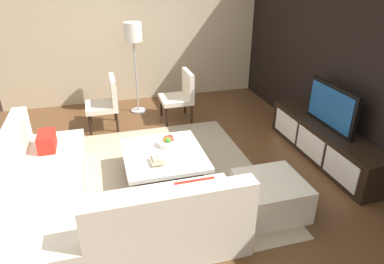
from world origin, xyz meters
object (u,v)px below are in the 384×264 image
accent_chair_far (181,93)px  book_stack (157,160)px  accent_chair_near (107,100)px  fruit_bowl (168,142)px  coffee_table (164,165)px  sectional_couch (84,202)px  ottoman (271,196)px  media_console (324,142)px  floor_lamp (133,38)px  television (331,107)px

accent_chair_far → book_stack: 2.18m
accent_chair_near → fruit_bowl: bearing=21.0°
accent_chair_near → coffee_table: bearing=16.1°
sectional_couch → coffee_table: bearing=122.7°
coffee_table → book_stack: (0.22, -0.12, 0.21)m
ottoman → accent_chair_far: (-2.77, -0.33, 0.29)m
accent_chair_far → media_console: bearing=48.0°
sectional_couch → fruit_bowl: bearing=126.9°
fruit_bowl → floor_lamp: bearing=-176.8°
floor_lamp → ottoman: (3.33, 1.03, -1.17)m
book_stack → ottoman: bearing=56.9°
television → coffee_table: (-0.10, -2.30, -0.60)m
sectional_couch → book_stack: bearing=115.5°
media_console → accent_chair_far: (-1.91, -1.61, 0.24)m
fruit_bowl → sectional_couch: bearing=-53.1°
media_console → floor_lamp: size_ratio=1.32×
book_stack → floor_lamp: bearing=177.8°
accent_chair_near → ottoman: size_ratio=1.24×
accent_chair_near → floor_lamp: floor_lamp is taller
book_stack → television: bearing=92.8°
floor_lamp → television: bearing=43.1°
accent_chair_far → television: bearing=48.0°
floor_lamp → accent_chair_far: floor_lamp is taller
coffee_table → ottoman: size_ratio=1.54×
book_stack → coffee_table: bearing=151.4°
ottoman → fruit_bowl: size_ratio=2.50×
sectional_couch → floor_lamp: size_ratio=1.51×
accent_chair_far → book_stack: (2.03, -0.80, -0.07)m
accent_chair_near → fruit_bowl: size_ratio=3.11×
floor_lamp → accent_chair_near: bearing=-45.7°
ottoman → fruit_bowl: 1.48m
coffee_table → accent_chair_near: (-1.82, -0.59, 0.29)m
accent_chair_near → fruit_bowl: 1.78m
television → fruit_bowl: television is taller
media_console → floor_lamp: floor_lamp is taller
media_console → book_stack: media_console is taller
coffee_table → accent_chair_far: accent_chair_far is taller
fruit_bowl → accent_chair_far: bearing=160.3°
fruit_bowl → accent_chair_far: accent_chair_far is taller
accent_chair_near → floor_lamp: (-0.56, 0.57, 0.88)m
coffee_table → television: bearing=87.5°
sectional_couch → coffee_table: 1.16m
coffee_table → fruit_bowl: 0.31m
media_console → coffee_table: media_console is taller
media_console → accent_chair_far: accent_chair_far is taller
sectional_couch → book_stack: size_ratio=11.44×
fruit_bowl → accent_chair_far: size_ratio=0.32×
accent_chair_near → book_stack: bearing=11.1°
television → ottoman: 1.65m
accent_chair_far → book_stack: accent_chair_far is taller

